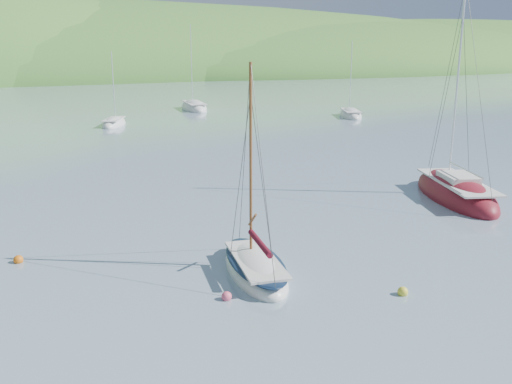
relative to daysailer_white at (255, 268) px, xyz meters
name	(u,v)px	position (x,y,z in m)	size (l,w,h in m)	color
ground	(382,287)	(3.81, -3.26, -0.21)	(700.00, 700.00, 0.00)	gray
shoreline_hills	(5,74)	(-5.85, 169.16, -0.21)	(690.00, 135.00, 56.00)	#3E772D
daysailer_white	(255,268)	(0.00, 0.00, 0.00)	(3.05, 6.08, 8.94)	white
sloop_red	(455,194)	(15.63, 5.53, 0.03)	(5.97, 9.64, 13.49)	maroon
distant_sloop_a	(114,124)	(2.96, 45.50, -0.05)	(4.55, 6.55, 8.86)	white
distant_sloop_b	(194,108)	(16.13, 56.71, 0.00)	(4.11, 9.08, 12.51)	white
distant_sloop_d	(350,115)	(31.62, 41.07, -0.03)	(5.04, 7.46, 10.07)	white
mooring_buoys	(297,243)	(3.05, 2.15, -0.09)	(24.20, 11.42, 0.44)	gold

